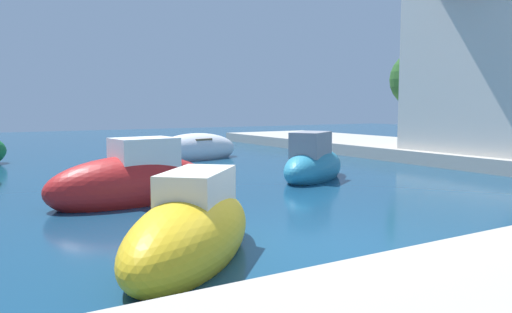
{
  "coord_description": "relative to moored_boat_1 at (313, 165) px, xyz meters",
  "views": [
    {
      "loc": [
        -4.73,
        -6.18,
        2.22
      ],
      "look_at": [
        3.51,
        7.54,
        0.59
      ],
      "focal_mm": 35.28,
      "sensor_mm": 36.0,
      "label": 1
    }
  ],
  "objects": [
    {
      "name": "waterfront_building_main",
      "position": [
        8.5,
        -0.77,
        3.55
      ],
      "size": [
        5.38,
        6.49,
        6.87
      ],
      "color": "beige",
      "rests_on": "quay_promenade"
    },
    {
      "name": "ground",
      "position": [
        -4.5,
        -5.83,
        -0.43
      ],
      "size": [
        80.0,
        80.0,
        0.0
      ],
      "primitive_type": "plane",
      "color": "navy"
    },
    {
      "name": "quayside_tree",
      "position": [
        8.75,
        3.72,
        2.94
      ],
      "size": [
        2.59,
        2.59,
        4.18
      ],
      "color": "brown",
      "rests_on": "quay_promenade"
    },
    {
      "name": "quay_promenade",
      "position": [
        -0.18,
        -6.2,
        -0.18
      ],
      "size": [
        44.0,
        32.0,
        0.5
      ],
      "color": "#ADA89E",
      "rests_on": "ground"
    },
    {
      "name": "moored_boat_9",
      "position": [
        -5.78,
        -0.8,
        0.03
      ],
      "size": [
        4.08,
        1.99,
        1.79
      ],
      "rotation": [
        0.0,
        0.0,
        3.25
      ],
      "color": "#B21E1E",
      "rests_on": "ground"
    },
    {
      "name": "moored_boat_3",
      "position": [
        -0.67,
        7.13,
        -0.05
      ],
      "size": [
        4.31,
        2.41,
        1.38
      ],
      "rotation": [
        0.0,
        0.0,
        0.23
      ],
      "color": "white",
      "rests_on": "ground"
    },
    {
      "name": "moored_boat_7",
      "position": [
        -6.38,
        -5.45,
        -0.03
      ],
      "size": [
        3.58,
        3.72,
        1.54
      ],
      "rotation": [
        0.0,
        0.0,
        3.97
      ],
      "color": "gold",
      "rests_on": "ground"
    },
    {
      "name": "moored_boat_1",
      "position": [
        0.0,
        0.0,
        0.0
      ],
      "size": [
        3.64,
        3.0,
        1.71
      ],
      "rotation": [
        0.0,
        0.0,
        0.57
      ],
      "color": "teal",
      "rests_on": "ground"
    }
  ]
}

